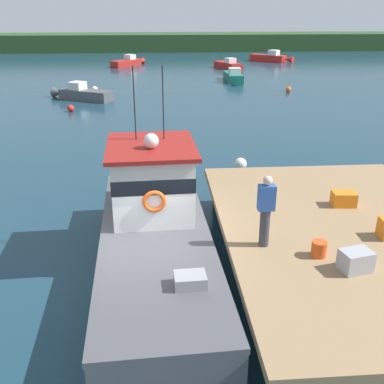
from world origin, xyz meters
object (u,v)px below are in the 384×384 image
Objects in this scene: main_fishing_boat at (155,230)px; crate_stack_mid_dock at (344,199)px; mooring_buoy_spare_mooring at (95,89)px; mooring_buoy_outer at (71,108)px; bait_bucket at (319,249)px; mooring_buoy_inshore at (240,164)px; crate_single_by_cleat at (356,261)px; moored_boat_far_right at (271,58)px; mooring_buoy_channel_marker at (288,89)px; deckhand_by_the_boat at (266,210)px; moored_boat_off_the_point at (234,77)px; moored_boat_mid_harbor at (82,94)px; moored_boat_outer_mooring at (229,65)px; moored_boat_far_left at (128,62)px.

crate_stack_mid_dock is at bearing 8.00° from main_fishing_boat.
mooring_buoy_outer is at bearing -95.27° from mooring_buoy_spare_mooring.
bait_bucket reaches higher than mooring_buoy_inshore.
moored_boat_far_right is (9.70, 47.31, -0.95)m from crate_single_by_cleat.
bait_bucket reaches higher than mooring_buoy_channel_marker.
main_fishing_boat reaches higher than deckhand_by_the_boat.
main_fishing_boat is 4.69m from crate_single_by_cleat.
crate_single_by_cleat is 9.48m from mooring_buoy_inshore.
bait_bucket is at bearing -96.05° from moored_boat_off_the_point.
moored_boat_mid_harbor is 3.98m from mooring_buoy_outer.
moored_boat_far_right is at bearing 65.35° from moored_boat_off_the_point.
mooring_buoy_spare_mooring is (-11.51, -4.50, -0.19)m from moored_boat_off_the_point.
moored_boat_far_right is (11.29, 46.16, -1.59)m from deckhand_by_the_boat.
crate_single_by_cleat is 0.13× the size of moored_boat_outer_mooring.
main_fishing_boat is 42.05m from moored_boat_far_left.
crate_single_by_cleat is at bearing -48.02° from bait_bucket.
moored_boat_far_left is (-8.05, 41.23, -0.97)m from crate_stack_mid_dock.
crate_single_by_cleat is 44.91m from moored_boat_far_left.
moored_boat_mid_harbor is 11.14× the size of mooring_buoy_channel_marker.
crate_single_by_cleat is 1.18× the size of mooring_buoy_inshore.
crate_stack_mid_dock is 0.14× the size of moored_boat_far_left.
moored_boat_outer_mooring is at bearing 99.94° from mooring_buoy_channel_marker.
crate_single_by_cleat is 32.47m from moored_boat_off_the_point.
bait_bucket is (3.47, -1.81, 0.36)m from main_fishing_boat.
crate_stack_mid_dock is at bearing -68.62° from mooring_buoy_spare_mooring.
bait_bucket reaches higher than moored_boat_far_right.
mooring_buoy_spare_mooring is 0.90× the size of mooring_buoy_inshore.
bait_bucket is 0.74× the size of mooring_buoy_spare_mooring.
mooring_buoy_inshore is at bearing -98.54° from moored_boat_off_the_point.
mooring_buoy_channel_marker is at bearing 77.02° from crate_single_by_cleat.
mooring_buoy_inshore reaches higher than mooring_buoy_outer.
bait_bucket is 0.08× the size of moored_boat_outer_mooring.
mooring_buoy_spare_mooring is (-9.67, 24.71, -1.16)m from crate_stack_mid_dock.
mooring_buoy_channel_marker is at bearing 20.61° from mooring_buoy_outer.
deckhand_by_the_boat is at bearing -98.07° from moored_boat_off_the_point.
deckhand_by_the_boat reaches higher than mooring_buoy_channel_marker.
mooring_buoy_channel_marker is (7.77, 25.64, -1.85)m from deckhand_by_the_boat.
bait_bucket is at bearing -104.37° from mooring_buoy_channel_marker.
main_fishing_boat is at bearing 148.93° from crate_single_by_cleat.
moored_boat_far_right is at bearing 10.05° from moored_boat_far_left.
mooring_buoy_inshore is at bearing -105.22° from moored_boat_far_right.
bait_bucket is at bearing -121.30° from crate_stack_mid_dock.
deckhand_by_the_boat is at bearing -82.79° from moored_boat_far_left.
mooring_buoy_inshore is at bearing 93.76° from crate_single_by_cleat.
mooring_buoy_channel_marker is 0.82× the size of mooring_buoy_inshore.
moored_boat_far_right is at bearing 46.36° from moored_boat_outer_mooring.
moored_boat_far_right reaches higher than moored_boat_far_left.
bait_bucket reaches higher than moored_boat_off_the_point.
moored_boat_far_left reaches higher than mooring_buoy_channel_marker.
mooring_buoy_outer is at bearing 120.01° from crate_stack_mid_dock.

